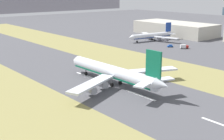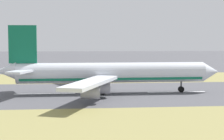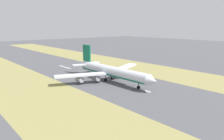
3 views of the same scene
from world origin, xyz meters
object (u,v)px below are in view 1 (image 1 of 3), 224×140
airplane_main_jet (115,73)px  airplane_parked_apron (153,36)px  terminal_building (175,29)px  service_truck (184,47)px  apron_car (170,46)px

airplane_main_jet → airplane_parked_apron: airplane_main_jet is taller
terminal_building → airplane_main_jet: bearing=-149.6°
terminal_building → service_truck: bearing=-135.1°
airplane_main_jet → terminal_building: bearing=30.4°
terminal_building → airplane_parked_apron: 45.12m
terminal_building → apron_car: 70.68m
service_truck → airplane_main_jet: bearing=-159.7°
airplane_parked_apron → service_truck: 42.79m
airplane_main_jet → airplane_parked_apron: bearing=35.6°
terminal_building → apron_car: (-56.51, -42.16, -5.06)m
airplane_parked_apron → service_truck: bearing=-103.1°
airplane_main_jet → airplane_parked_apron: size_ratio=1.35×
terminal_building → apron_car: size_ratio=17.17×
service_truck → apron_car: size_ratio=1.31×
service_truck → apron_car: service_truck is taller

